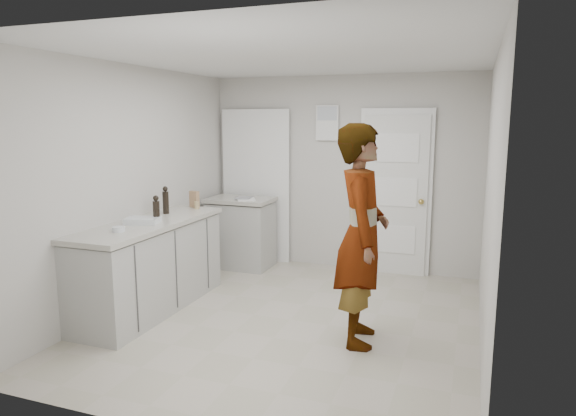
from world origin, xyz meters
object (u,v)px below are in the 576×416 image
at_px(cake_mix_box, 194,199).
at_px(spice_jar, 197,205).
at_px(oil_cruet_a, 156,209).
at_px(baking_dish, 143,221).
at_px(egg_bowl, 118,229).
at_px(person, 362,235).
at_px(oil_cruet_b, 166,201).

relative_size(cake_mix_box, spice_jar, 2.26).
bearing_deg(oil_cruet_a, spice_jar, 90.53).
relative_size(baking_dish, egg_bowl, 3.12).
xyz_separation_m(spice_jar, oil_cruet_a, (0.01, -0.81, 0.09)).
xyz_separation_m(oil_cruet_a, egg_bowl, (-0.06, -0.51, -0.11)).
xyz_separation_m(person, baking_dish, (-2.19, -0.07, -0.01)).
height_order(person, baking_dish, person).
xyz_separation_m(spice_jar, baking_dish, (-0.09, -0.91, -0.02)).
height_order(person, egg_bowl, person).
bearing_deg(cake_mix_box, oil_cruet_a, -67.82).
xyz_separation_m(cake_mix_box, egg_bowl, (0.02, -1.41, -0.07)).
bearing_deg(oil_cruet_b, cake_mix_box, 80.04).
bearing_deg(egg_bowl, oil_cruet_a, 82.75).
height_order(cake_mix_box, oil_cruet_b, oil_cruet_b).
distance_m(person, cake_mix_box, 2.37).
relative_size(person, cake_mix_box, 9.95).
relative_size(spice_jar, oil_cruet_a, 0.31).
relative_size(person, spice_jar, 22.43).
distance_m(spice_jar, oil_cruet_a, 0.81).
bearing_deg(person, oil_cruet_a, 78.26).
distance_m(oil_cruet_a, oil_cruet_b, 0.46).
bearing_deg(oil_cruet_b, person, -11.60).
height_order(cake_mix_box, egg_bowl, cake_mix_box).
height_order(cake_mix_box, baking_dish, cake_mix_box).
relative_size(spice_jar, oil_cruet_b, 0.28).
xyz_separation_m(oil_cruet_a, oil_cruet_b, (-0.17, 0.43, 0.02)).
bearing_deg(oil_cruet_b, oil_cruet_a, -68.34).
distance_m(oil_cruet_b, baking_dish, 0.55).
relative_size(cake_mix_box, baking_dish, 0.52).
bearing_deg(baking_dish, person, 1.77).
distance_m(person, oil_cruet_a, 2.09).
bearing_deg(baking_dish, cake_mix_box, 89.66).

